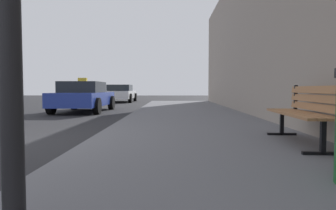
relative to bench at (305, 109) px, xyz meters
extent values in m
cube|color=#5B5B60|center=(-1.39, 0.38, -0.59)|extent=(4.00, 32.00, 0.15)
cube|color=#9E6B42|center=(-0.28, 0.01, -0.07)|extent=(0.19, 1.89, 0.04)
cube|color=#9E6B42|center=(-0.15, 0.01, -0.07)|extent=(0.19, 1.89, 0.04)
cube|color=#9E6B42|center=(-0.03, 0.00, -0.07)|extent=(0.19, 1.89, 0.04)
cube|color=#9E6B42|center=(0.10, 0.00, -0.07)|extent=(0.19, 1.89, 0.04)
cube|color=#9E6B42|center=(0.13, -0.01, 0.03)|extent=(0.14, 1.89, 0.11)
cube|color=#9E6B42|center=(0.13, -0.01, 0.16)|extent=(0.14, 1.89, 0.11)
cube|color=#9E6B42|center=(0.13, -0.01, 0.29)|extent=(0.14, 1.89, 0.11)
cube|color=black|center=(-0.13, -0.82, -0.29)|extent=(0.06, 0.06, 0.45)
cube|color=black|center=(-0.13, -0.82, -0.50)|extent=(0.50, 0.08, 0.04)
cube|color=black|center=(-0.05, 0.83, -0.29)|extent=(0.06, 0.06, 0.45)
cube|color=black|center=(-0.05, 0.83, -0.50)|extent=(0.50, 0.08, 0.04)
cube|color=black|center=(0.18, 0.82, 0.15)|extent=(0.05, 0.05, 0.44)
cube|color=#233899|center=(-5.75, 8.38, -0.12)|extent=(1.76, 4.32, 0.55)
cube|color=black|center=(-5.75, 8.16, 0.38)|extent=(1.55, 1.95, 0.45)
cube|color=yellow|center=(-5.75, 8.16, 0.68)|extent=(0.36, 0.14, 0.16)
cylinder|color=black|center=(-6.63, 9.76, -0.35)|extent=(0.22, 0.64, 0.64)
cylinder|color=black|center=(-4.87, 9.76, -0.35)|extent=(0.22, 0.64, 0.64)
cylinder|color=black|center=(-6.63, 6.99, -0.35)|extent=(0.22, 0.64, 0.64)
cylinder|color=black|center=(-4.87, 6.99, -0.35)|extent=(0.22, 0.64, 0.64)
cube|color=white|center=(-5.83, 18.07, -0.12)|extent=(1.80, 4.44, 0.55)
cube|color=black|center=(-5.83, 17.85, 0.38)|extent=(1.59, 2.00, 0.45)
cylinder|color=black|center=(-6.73, 19.49, -0.35)|extent=(0.22, 0.64, 0.64)
cylinder|color=black|center=(-4.93, 19.49, -0.35)|extent=(0.22, 0.64, 0.64)
cylinder|color=black|center=(-6.73, 16.65, -0.35)|extent=(0.22, 0.64, 0.64)
cylinder|color=black|center=(-4.93, 16.65, -0.35)|extent=(0.22, 0.64, 0.64)
camera|label=1|loc=(-2.01, -4.65, 0.31)|focal=32.92mm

